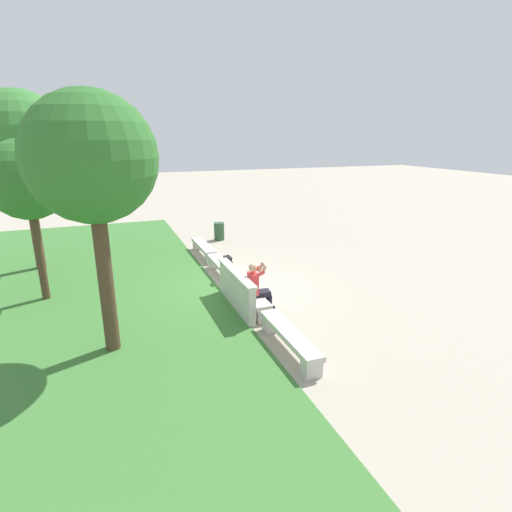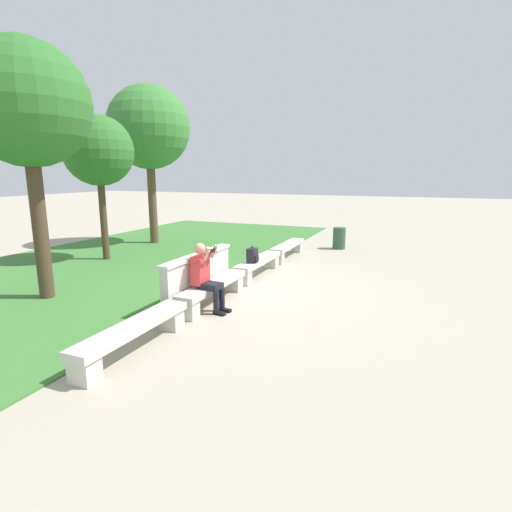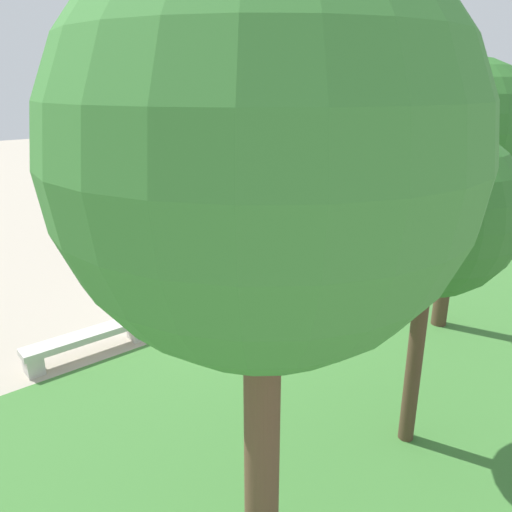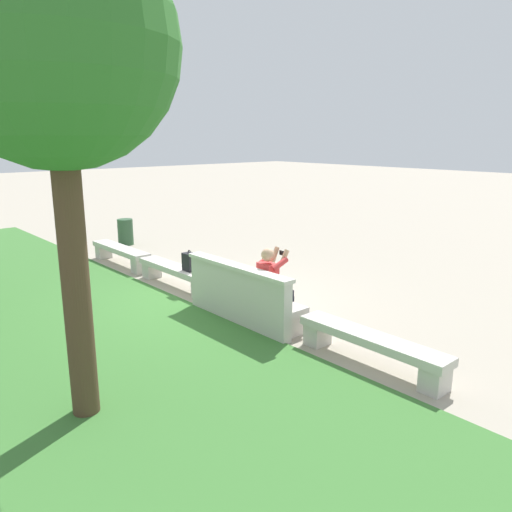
# 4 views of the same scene
# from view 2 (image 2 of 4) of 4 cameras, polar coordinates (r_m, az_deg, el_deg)

# --- Properties ---
(ground_plane) EXTENTS (80.00, 80.00, 0.00)m
(ground_plane) POSITION_cam_2_polar(r_m,az_deg,el_deg) (9.36, -2.48, -4.51)
(ground_plane) COLOR #A89E8C
(grass_strip) EXTENTS (21.68, 8.00, 0.03)m
(grass_strip) POSITION_cam_2_polar(r_m,az_deg,el_deg) (11.83, -22.11, -1.84)
(grass_strip) COLOR #3D7533
(grass_strip) RESTS_ON ground
(bench_main) EXTENTS (2.29, 0.40, 0.45)m
(bench_main) POSITION_cam_2_polar(r_m,az_deg,el_deg) (6.29, -17.05, -10.35)
(bench_main) COLOR beige
(bench_main) RESTS_ON ground
(bench_near) EXTENTS (2.29, 0.40, 0.45)m
(bench_near) POSITION_cam_2_polar(r_m,az_deg,el_deg) (8.22, -6.12, -4.65)
(bench_near) COLOR beige
(bench_near) RESTS_ON ground
(bench_mid) EXTENTS (2.29, 0.40, 0.45)m
(bench_mid) POSITION_cam_2_polar(r_m,az_deg,el_deg) (10.38, 0.37, -1.12)
(bench_mid) COLOR beige
(bench_mid) RESTS_ON ground
(bench_far) EXTENTS (2.29, 0.40, 0.45)m
(bench_far) POSITION_cam_2_polar(r_m,az_deg,el_deg) (12.64, 4.58, 1.18)
(bench_far) COLOR beige
(bench_far) RESTS_ON ground
(backrest_wall_with_plaque) EXTENTS (2.47, 0.24, 1.01)m
(backrest_wall_with_plaque) POSITION_cam_2_polar(r_m,az_deg,el_deg) (8.33, -8.21, -3.01)
(backrest_wall_with_plaque) COLOR beige
(backrest_wall_with_plaque) RESTS_ON ground
(person_photographer) EXTENTS (0.50, 0.75, 1.32)m
(person_photographer) POSITION_cam_2_polar(r_m,az_deg,el_deg) (7.70, -7.24, -2.51)
(person_photographer) COLOR black
(person_photographer) RESTS_ON ground
(backpack) EXTENTS (0.28, 0.24, 0.43)m
(backpack) POSITION_cam_2_polar(r_m,az_deg,el_deg) (9.83, -0.50, 0.05)
(backpack) COLOR black
(backpack) RESTS_ON bench_mid
(tree_behind_wall) EXTENTS (2.44, 2.44, 5.16)m
(tree_behind_wall) POSITION_cam_2_polar(r_m,az_deg,el_deg) (9.39, -29.96, 18.07)
(tree_behind_wall) COLOR #4C3826
(tree_behind_wall) RESTS_ON ground
(tree_left_background) EXTENTS (2.04, 2.04, 4.29)m
(tree_left_background) POSITION_cam_2_polar(r_m,az_deg,el_deg) (12.89, -21.60, 13.72)
(tree_left_background) COLOR #4C3826
(tree_left_background) RESTS_ON ground
(tree_right_background) EXTENTS (2.96, 2.96, 5.71)m
(tree_right_background) POSITION_cam_2_polar(r_m,az_deg,el_deg) (15.56, -15.09, 17.20)
(tree_right_background) COLOR brown
(tree_right_background) RESTS_ON ground
(trash_bin) EXTENTS (0.44, 0.44, 0.75)m
(trash_bin) POSITION_cam_2_polar(r_m,az_deg,el_deg) (14.35, 11.80, 2.51)
(trash_bin) COLOR #2D5133
(trash_bin) RESTS_ON ground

